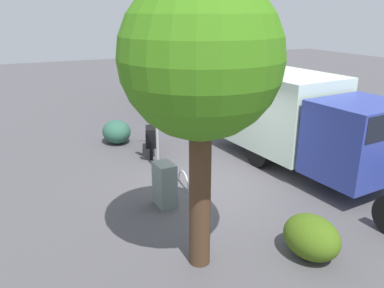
# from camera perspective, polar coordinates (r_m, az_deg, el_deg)

# --- Properties ---
(ground_plane) EXTENTS (60.00, 60.00, 0.00)m
(ground_plane) POSITION_cam_1_polar(r_m,az_deg,el_deg) (10.10, 3.96, -6.66)
(ground_plane) COLOR #4D4A4E
(box_truck_near) EXTENTS (7.23, 2.69, 2.69)m
(box_truck_near) POSITION_cam_1_polar(r_m,az_deg,el_deg) (11.39, 15.81, 3.86)
(box_truck_near) COLOR black
(box_truck_near) RESTS_ON ground
(box_truck_far) EXTENTS (8.38, 2.38, 3.00)m
(box_truck_far) POSITION_cam_1_polar(r_m,az_deg,el_deg) (19.18, -3.40, 10.88)
(box_truck_far) COLOR black
(box_truck_far) RESTS_ON ground
(motorcycle) EXTENTS (1.74, 0.81, 1.20)m
(motorcycle) POSITION_cam_1_polar(r_m,az_deg,el_deg) (12.50, -6.15, 0.99)
(motorcycle) COLOR black
(motorcycle) RESTS_ON ground
(stop_sign) EXTENTS (0.71, 0.33, 2.90)m
(stop_sign) POSITION_cam_1_polar(r_m,az_deg,el_deg) (10.64, -5.40, 5.67)
(stop_sign) COLOR #9E9EA3
(stop_sign) RESTS_ON ground
(street_tree) EXTENTS (2.59, 2.59, 5.01)m
(street_tree) POSITION_cam_1_polar(r_m,az_deg,el_deg) (6.04, 1.34, 12.20)
(street_tree) COLOR #47301E
(street_tree) RESTS_ON ground
(utility_cabinet) EXTENTS (0.59, 0.43, 1.06)m
(utility_cabinet) POSITION_cam_1_polar(r_m,az_deg,el_deg) (9.09, -4.09, -6.02)
(utility_cabinet) COLOR slate
(utility_cabinet) RESTS_ON ground
(bike_rack_hoop) EXTENTS (0.85, 0.13, 0.85)m
(bike_rack_hoop) POSITION_cam_1_polar(r_m,az_deg,el_deg) (10.25, -1.26, -6.22)
(bike_rack_hoop) COLOR #B7B7BC
(bike_rack_hoop) RESTS_ON ground
(shrub_near_sign) EXTENTS (1.18, 0.97, 0.80)m
(shrub_near_sign) POSITION_cam_1_polar(r_m,az_deg,el_deg) (13.67, -11.16, 1.81)
(shrub_near_sign) COLOR #2D5B47
(shrub_near_sign) RESTS_ON ground
(shrub_mid_verge) EXTENTS (1.16, 0.95, 0.79)m
(shrub_mid_verge) POSITION_cam_1_polar(r_m,az_deg,el_deg) (7.70, 17.34, -13.05)
(shrub_mid_verge) COLOR #426016
(shrub_mid_verge) RESTS_ON ground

